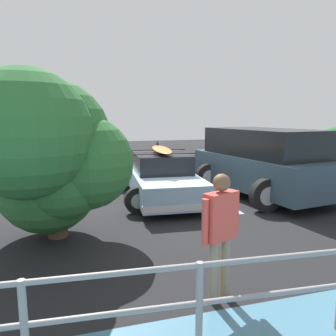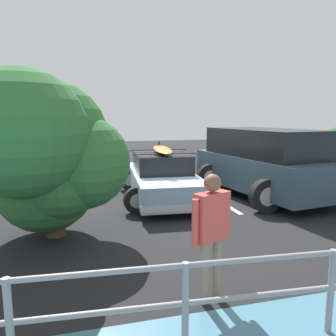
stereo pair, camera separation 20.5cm
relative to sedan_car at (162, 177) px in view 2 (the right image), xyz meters
name	(u,v)px [view 2 (the right image)]	position (x,y,z in m)	size (l,w,h in m)	color
ground_plane	(175,205)	(-0.17, 0.72, -0.61)	(44.00, 44.00, 0.02)	black
parking_stripe	(210,195)	(-1.42, 0.04, -0.59)	(3.82, 0.12, 0.00)	silver
sedan_car	(162,177)	(0.00, 0.00, 0.00)	(2.45, 4.19, 1.53)	#8CADC6
suv_car	(264,162)	(-2.84, 0.48, 0.39)	(3.15, 4.71, 1.91)	#334756
person_bystander	(212,226)	(0.63, 5.09, 0.36)	(0.57, 0.34, 1.58)	gray
railing_fence	(185,293)	(1.21, 5.88, 0.01)	(9.38, 0.70, 0.91)	gray
bush_near_left	(48,154)	(2.68, 2.54, 1.01)	(2.79, 2.85, 3.02)	#4C3828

